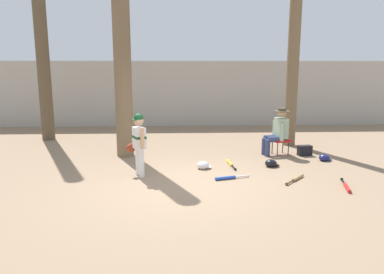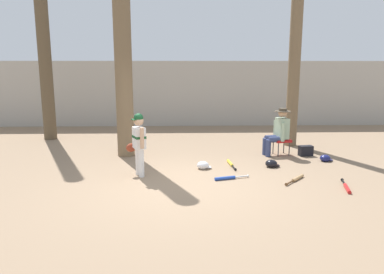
{
  "view_description": "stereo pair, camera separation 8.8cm",
  "coord_description": "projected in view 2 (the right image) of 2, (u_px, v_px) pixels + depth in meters",
  "views": [
    {
      "loc": [
        -0.09,
        -6.64,
        2.24
      ],
      "look_at": [
        0.23,
        1.01,
        0.75
      ],
      "focal_mm": 34.18,
      "sensor_mm": 36.0,
      "label": 1
    },
    {
      "loc": [
        -0.01,
        -6.64,
        2.24
      ],
      "look_at": [
        0.23,
        1.01,
        0.75
      ],
      "focal_mm": 34.18,
      "sensor_mm": 36.0,
      "label": 2
    }
  ],
  "objects": [
    {
      "name": "tree_far_left",
      "position": [
        43.0,
        37.0,
        10.82
      ],
      "size": [
        0.62,
        0.62,
        6.82
      ],
      "color": "brown",
      "rests_on": "ground"
    },
    {
      "name": "ground_plane",
      "position": [
        182.0,
        186.0,
        6.95
      ],
      "size": [
        60.0,
        60.0,
        0.0
      ],
      "primitive_type": "plane",
      "color": "#897056"
    },
    {
      "name": "handbag_beside_stool",
      "position": [
        306.0,
        151.0,
        9.25
      ],
      "size": [
        0.36,
        0.23,
        0.26
      ],
      "primitive_type": "cube",
      "rotation": [
        0.0,
        0.0,
        0.15
      ],
      "color": "black",
      "rests_on": "ground"
    },
    {
      "name": "young_ballplayer",
      "position": [
        139.0,
        140.0,
        7.47
      ],
      "size": [
        0.47,
        0.55,
        1.31
      ],
      "color": "white",
      "rests_on": "ground"
    },
    {
      "name": "concrete_back_wall",
      "position": [
        181.0,
        94.0,
        13.84
      ],
      "size": [
        18.0,
        0.36,
        2.43
      ],
      "primitive_type": "cube",
      "color": "#ADA89E",
      "rests_on": "ground"
    },
    {
      "name": "batting_helmet_white",
      "position": [
        203.0,
        165.0,
        8.09
      ],
      "size": [
        0.32,
        0.24,
        0.18
      ],
      "color": "silver",
      "rests_on": "ground"
    },
    {
      "name": "bat_yellow_trainer",
      "position": [
        231.0,
        164.0,
        8.4
      ],
      "size": [
        0.13,
        0.79,
        0.07
      ],
      "color": "yellow",
      "rests_on": "ground"
    },
    {
      "name": "tree_behind_spectator",
      "position": [
        294.0,
        66.0,
        10.09
      ],
      "size": [
        0.44,
        0.44,
        4.92
      ],
      "color": "brown",
      "rests_on": "ground"
    },
    {
      "name": "bat_wood_tan",
      "position": [
        297.0,
        179.0,
        7.28
      ],
      "size": [
        0.55,
        0.61,
        0.07
      ],
      "color": "tan",
      "rests_on": "ground"
    },
    {
      "name": "seated_spectator",
      "position": [
        278.0,
        130.0,
        9.24
      ],
      "size": [
        0.68,
        0.54,
        1.2
      ],
      "color": "navy",
      "rests_on": "ground"
    },
    {
      "name": "bat_red_barrel",
      "position": [
        347.0,
        187.0,
        6.76
      ],
      "size": [
        0.25,
        0.76,
        0.07
      ],
      "color": "red",
      "rests_on": "ground"
    },
    {
      "name": "tree_near_player",
      "position": [
        123.0,
        64.0,
        8.88
      ],
      "size": [
        0.72,
        0.72,
        5.32
      ],
      "color": "brown",
      "rests_on": "ground"
    },
    {
      "name": "batting_helmet_black",
      "position": [
        271.0,
        164.0,
        8.23
      ],
      "size": [
        0.31,
        0.24,
        0.18
      ],
      "color": "black",
      "rests_on": "ground"
    },
    {
      "name": "bat_blue_youth",
      "position": [
        228.0,
        178.0,
        7.33
      ],
      "size": [
        0.72,
        0.26,
        0.07
      ],
      "color": "#2347AD",
      "rests_on": "ground"
    },
    {
      "name": "batting_helmet_navy",
      "position": [
        325.0,
        158.0,
        8.73
      ],
      "size": [
        0.3,
        0.23,
        0.17
      ],
      "color": "navy",
      "rests_on": "ground"
    },
    {
      "name": "folding_stool",
      "position": [
        281.0,
        141.0,
        9.31
      ],
      "size": [
        0.47,
        0.47,
        0.41
      ],
      "color": "red",
      "rests_on": "ground"
    }
  ]
}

